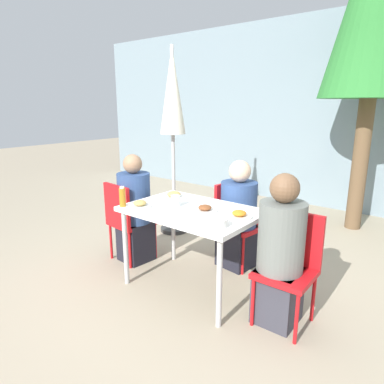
% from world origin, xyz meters
% --- Properties ---
extents(ground_plane, '(24.00, 24.00, 0.00)m').
position_xyz_m(ground_plane, '(0.00, 0.00, 0.00)').
color(ground_plane, tan).
extents(building_facade, '(10.00, 0.20, 3.00)m').
position_xyz_m(building_facade, '(0.00, 3.43, 1.50)').
color(building_facade, gray).
rests_on(building_facade, ground).
extents(dining_table, '(1.16, 0.78, 0.76)m').
position_xyz_m(dining_table, '(0.00, 0.00, 0.69)').
color(dining_table, white).
rests_on(dining_table, ground).
extents(chair_left, '(0.43, 0.43, 0.85)m').
position_xyz_m(chair_left, '(-0.89, -0.00, 0.50)').
color(chair_left, red).
rests_on(chair_left, ground).
extents(person_left, '(0.34, 0.34, 1.15)m').
position_xyz_m(person_left, '(-0.83, 0.07, 0.54)').
color(person_left, black).
rests_on(person_left, ground).
extents(chair_right, '(0.41, 0.41, 0.85)m').
position_xyz_m(chair_right, '(0.88, 0.09, 0.50)').
color(chair_right, red).
rests_on(chair_right, ground).
extents(person_right, '(0.34, 0.34, 1.17)m').
position_xyz_m(person_right, '(0.83, 0.01, 0.55)').
color(person_right, '#383842').
rests_on(person_right, ground).
extents(chair_far, '(0.45, 0.45, 0.85)m').
position_xyz_m(chair_far, '(0.02, 0.70, 0.50)').
color(chair_far, red).
rests_on(chair_far, ground).
extents(person_far, '(0.37, 0.37, 1.11)m').
position_xyz_m(person_far, '(0.09, 0.64, 0.52)').
color(person_far, black).
rests_on(person_far, ground).
extents(closed_umbrella, '(0.36, 0.36, 2.32)m').
position_xyz_m(closed_umbrella, '(-1.09, 0.98, 1.68)').
color(closed_umbrella, '#333333').
rests_on(closed_umbrella, ground).
extents(plate_0, '(0.21, 0.21, 0.06)m').
position_xyz_m(plate_0, '(0.45, 0.05, 0.78)').
color(plate_0, white).
rests_on(plate_0, dining_table).
extents(plate_1, '(0.21, 0.21, 0.06)m').
position_xyz_m(plate_1, '(0.14, 0.00, 0.78)').
color(plate_1, white).
rests_on(plate_1, dining_table).
extents(plate_2, '(0.21, 0.21, 0.06)m').
position_xyz_m(plate_2, '(-0.39, -0.25, 0.78)').
color(plate_2, white).
rests_on(plate_2, dining_table).
extents(plate_3, '(0.24, 0.24, 0.07)m').
position_xyz_m(plate_3, '(-0.35, 0.16, 0.78)').
color(plate_3, white).
rests_on(plate_3, dining_table).
extents(bottle, '(0.06, 0.06, 0.18)m').
position_xyz_m(bottle, '(-0.53, -0.33, 0.84)').
color(bottle, '#B7751E').
rests_on(bottle, dining_table).
extents(drinking_cup, '(0.08, 0.08, 0.10)m').
position_xyz_m(drinking_cup, '(-0.16, -0.04, 0.81)').
color(drinking_cup, white).
rests_on(drinking_cup, dining_table).
extents(salad_bowl, '(0.18, 0.18, 0.06)m').
position_xyz_m(salad_bowl, '(0.41, -0.24, 0.79)').
color(salad_bowl, white).
rests_on(salad_bowl, dining_table).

